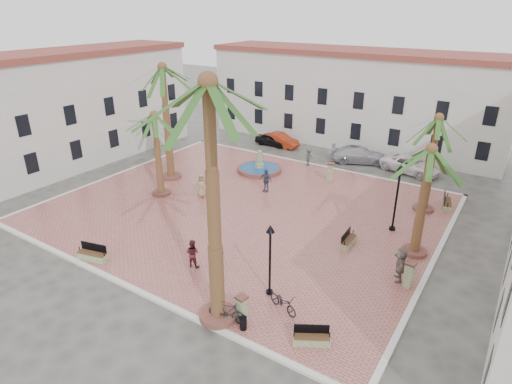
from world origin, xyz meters
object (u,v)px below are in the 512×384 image
Objects in this scene: palm_nw at (163,79)px; bollard_n at (330,172)px; car_red at (280,140)px; pedestrian_east at (400,264)px; car_silver at (360,155)px; lamppost_e at (398,186)px; pedestrian_fountain_b at (266,180)px; cyclist_b at (192,253)px; palm_ne at (437,129)px; pedestrian_fountain_a at (202,186)px; palm_sw at (155,125)px; cyclist_a at (220,252)px; palm_e at (429,163)px; car_black at (272,140)px; bench_se at (312,339)px; car_white at (410,165)px; pedestrian_north at (309,157)px; bench_ne at (447,204)px; litter_bin at (243,323)px; bench_e at (348,241)px; fountain at (260,169)px; palm_s at (209,111)px; bench_s at (93,255)px; lamppost_s at (270,248)px; bicycle_b at (227,312)px; bollard_se at (242,308)px; bicycle_a at (283,302)px; bollard_e at (409,274)px.

palm_nw is 6.11× the size of bollard_n.
car_red is at bearing 76.79° from palm_nw.
pedestrian_east is 18.94m from car_silver.
lamppost_e is 2.46× the size of pedestrian_fountain_b.
bollard_n is at bearing -105.34° from cyclist_b.
palm_ne is 11.85m from car_silver.
pedestrian_fountain_a is 15.96m from car_silver.
palm_sw reaches higher than cyclist_a.
car_silver is at bearing 87.30° from bollard_n.
palm_ne is (-0.96, 6.27, 0.26)m from palm_e.
palm_ne reaches higher than pedestrian_fountain_b.
car_black is at bearing 142.55° from palm_e.
bench_se is 0.32× the size of car_white.
lamppost_e is 10.42m from pedestrian_fountain_b.
bench_ne is at bearing -98.35° from pedestrian_north.
litter_bin is (13.80, -8.89, -5.12)m from palm_sw.
lamppost_e is at bearing -28.67° from bench_e.
car_silver reaches higher than car_red.
palm_nw is at bearing -135.96° from fountain.
bollard_n reaches higher than bench_e.
pedestrian_fountain_a is at bearing -129.41° from pedestrian_fountain_b.
palm_e is 9.29m from bench_ne.
bollard_n is at bearing 169.60° from palm_ne.
litter_bin is at bearing -113.85° from palm_e.
palm_nw is 21.03m from litter_bin.
cyclist_a reaches higher than bench_e.
palm_s reaches higher than bench_s.
car_red is 0.79× the size of car_silver.
lamppost_s is at bearing -65.53° from pedestrian_east.
bench_ne is at bearing 36.15° from bench_s.
bench_se is at bearing -92.93° from palm_ne.
palm_ne reaches higher than cyclist_b.
car_silver reaches higher than bicycle_b.
pedestrian_fountain_a is at bearing -167.16° from car_red.
cyclist_b is 0.32× the size of car_white.
bicycle_b is (-0.52, -0.42, -0.15)m from bollard_se.
bench_e is at bearing -136.67° from pedestrian_east.
car_white reaches higher than bicycle_b.
bench_e is (-1.81, 8.67, 0.00)m from bench_se.
bicycle_a is (-0.30, -7.43, 0.22)m from bench_e.
bollard_se is at bearing 162.73° from bicycle_a.
palm_ne reaches higher than car_red.
bicycle_b is at bearing -34.57° from palm_sw.
lamppost_s is at bearing -170.88° from car_white.
car_silver is (10.04, 15.59, -4.83)m from palm_sw.
car_silver reaches higher than bicycle_a.
palm_sw is at bearing -174.24° from palm_e.
pedestrian_north reaches higher than car_black.
bollard_e is 14.22m from pedestrian_fountain_b.
pedestrian_north reaches higher than bench_e.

